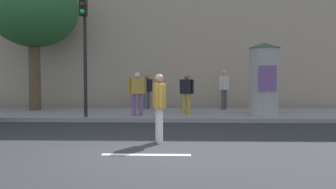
{
  "coord_description": "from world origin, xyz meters",
  "views": [
    {
      "loc": [
        0.66,
        -7.15,
        1.59
      ],
      "look_at": [
        0.38,
        2.0,
        1.11
      ],
      "focal_mm": 38.51,
      "sensor_mm": 36.0,
      "label": 1
    }
  ],
  "objects_px": {
    "pedestrian_in_light_jacket": "(147,89)",
    "pedestrian_with_backpack": "(159,103)",
    "pedestrian_in_red_top": "(137,90)",
    "pedestrian_tallest": "(187,91)",
    "street_tree": "(33,10)",
    "poster_column": "(264,78)",
    "pedestrian_in_dark_shirt": "(224,86)",
    "traffic_light": "(84,35)"
  },
  "relations": [
    {
      "from": "pedestrian_with_backpack",
      "to": "pedestrian_in_dark_shirt",
      "type": "xyz_separation_m",
      "value": [
        2.4,
        6.98,
        0.18
      ]
    },
    {
      "from": "traffic_light",
      "to": "pedestrian_tallest",
      "type": "bearing_deg",
      "value": 16.01
    },
    {
      "from": "traffic_light",
      "to": "pedestrian_in_dark_shirt",
      "type": "height_order",
      "value": "traffic_light"
    },
    {
      "from": "poster_column",
      "to": "pedestrian_tallest",
      "type": "bearing_deg",
      "value": 178.83
    },
    {
      "from": "street_tree",
      "to": "pedestrian_with_backpack",
      "type": "bearing_deg",
      "value": -48.97
    },
    {
      "from": "pedestrian_in_light_jacket",
      "to": "pedestrian_with_backpack",
      "type": "bearing_deg",
      "value": -82.61
    },
    {
      "from": "poster_column",
      "to": "pedestrian_tallest",
      "type": "relative_size",
      "value": 1.76
    },
    {
      "from": "poster_column",
      "to": "street_tree",
      "type": "relative_size",
      "value": 0.46
    },
    {
      "from": "pedestrian_in_red_top",
      "to": "pedestrian_in_light_jacket",
      "type": "height_order",
      "value": "pedestrian_in_red_top"
    },
    {
      "from": "pedestrian_in_dark_shirt",
      "to": "traffic_light",
      "type": "bearing_deg",
      "value": -149.27
    },
    {
      "from": "poster_column",
      "to": "pedestrian_with_backpack",
      "type": "relative_size",
      "value": 1.63
    },
    {
      "from": "pedestrian_in_dark_shirt",
      "to": "pedestrian_in_red_top",
      "type": "bearing_deg",
      "value": -143.66
    },
    {
      "from": "pedestrian_tallest",
      "to": "pedestrian_in_light_jacket",
      "type": "distance_m",
      "value": 2.86
    },
    {
      "from": "poster_column",
      "to": "pedestrian_tallest",
      "type": "xyz_separation_m",
      "value": [
        -2.84,
        0.06,
        -0.48
      ]
    },
    {
      "from": "pedestrian_in_dark_shirt",
      "to": "pedestrian_in_light_jacket",
      "type": "relative_size",
      "value": 1.12
    },
    {
      "from": "pedestrian_in_red_top",
      "to": "traffic_light",
      "type": "bearing_deg",
      "value": -162.3
    },
    {
      "from": "poster_column",
      "to": "pedestrian_with_backpack",
      "type": "height_order",
      "value": "poster_column"
    },
    {
      "from": "poster_column",
      "to": "pedestrian_in_light_jacket",
      "type": "relative_size",
      "value": 1.78
    },
    {
      "from": "street_tree",
      "to": "pedestrian_in_light_jacket",
      "type": "xyz_separation_m",
      "value": [
        4.64,
        0.81,
        -3.31
      ]
    },
    {
      "from": "traffic_light",
      "to": "pedestrian_in_red_top",
      "type": "distance_m",
      "value": 2.68
    },
    {
      "from": "poster_column",
      "to": "pedestrian_in_dark_shirt",
      "type": "relative_size",
      "value": 1.58
    },
    {
      "from": "street_tree",
      "to": "pedestrian_tallest",
      "type": "height_order",
      "value": "street_tree"
    },
    {
      "from": "traffic_light",
      "to": "poster_column",
      "type": "xyz_separation_m",
      "value": [
        6.4,
        0.96,
        -1.5
      ]
    },
    {
      "from": "traffic_light",
      "to": "pedestrian_with_backpack",
      "type": "relative_size",
      "value": 2.59
    },
    {
      "from": "pedestrian_in_red_top",
      "to": "pedestrian_tallest",
      "type": "height_order",
      "value": "pedestrian_in_red_top"
    },
    {
      "from": "poster_column",
      "to": "pedestrian_in_dark_shirt",
      "type": "height_order",
      "value": "poster_column"
    },
    {
      "from": "pedestrian_in_dark_shirt",
      "to": "pedestrian_in_light_jacket",
      "type": "distance_m",
      "value": 3.35
    },
    {
      "from": "street_tree",
      "to": "pedestrian_in_red_top",
      "type": "xyz_separation_m",
      "value": [
        4.54,
        -1.96,
        -3.26
      ]
    },
    {
      "from": "traffic_light",
      "to": "pedestrian_in_red_top",
      "type": "relative_size",
      "value": 2.71
    },
    {
      "from": "pedestrian_with_backpack",
      "to": "pedestrian_in_red_top",
      "type": "distance_m",
      "value": 4.57
    },
    {
      "from": "traffic_light",
      "to": "pedestrian_in_dark_shirt",
      "type": "distance_m",
      "value": 6.34
    },
    {
      "from": "poster_column",
      "to": "pedestrian_in_dark_shirt",
      "type": "xyz_separation_m",
      "value": [
        -1.19,
        2.13,
        -0.37
      ]
    },
    {
      "from": "street_tree",
      "to": "pedestrian_in_light_jacket",
      "type": "relative_size",
      "value": 3.85
    },
    {
      "from": "pedestrian_tallest",
      "to": "pedestrian_in_light_jacket",
      "type": "height_order",
      "value": "pedestrian_tallest"
    },
    {
      "from": "pedestrian_with_backpack",
      "to": "traffic_light",
      "type": "bearing_deg",
      "value": 125.79
    },
    {
      "from": "traffic_light",
      "to": "pedestrian_with_backpack",
      "type": "distance_m",
      "value": 5.21
    },
    {
      "from": "traffic_light",
      "to": "pedestrian_in_dark_shirt",
      "type": "xyz_separation_m",
      "value": [
        5.21,
        3.1,
        -1.87
      ]
    },
    {
      "from": "pedestrian_with_backpack",
      "to": "pedestrian_in_red_top",
      "type": "xyz_separation_m",
      "value": [
        -1.04,
        4.45,
        0.11
      ]
    },
    {
      "from": "pedestrian_in_red_top",
      "to": "pedestrian_tallest",
      "type": "relative_size",
      "value": 1.03
    },
    {
      "from": "pedestrian_with_backpack",
      "to": "pedestrian_in_light_jacket",
      "type": "distance_m",
      "value": 7.28
    },
    {
      "from": "pedestrian_in_light_jacket",
      "to": "pedestrian_in_red_top",
      "type": "bearing_deg",
      "value": -92.16
    },
    {
      "from": "street_tree",
      "to": "pedestrian_in_red_top",
      "type": "distance_m",
      "value": 5.92
    }
  ]
}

